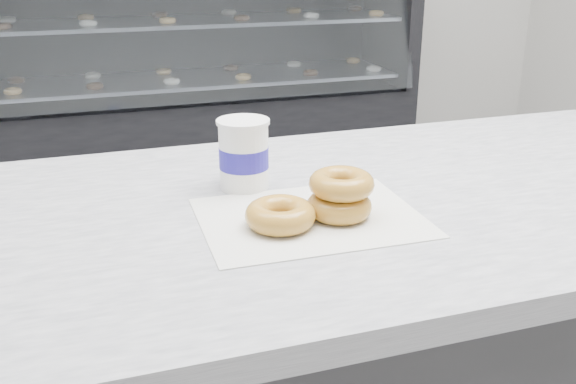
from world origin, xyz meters
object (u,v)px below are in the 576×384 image
object	(u,v)px
donut_stack	(340,195)
counter	(460,383)
coffee_cup	(244,153)
donut_single	(280,215)
display_case	(203,93)

from	to	relation	value
donut_stack	counter	bearing A→B (deg)	13.60
donut_stack	coffee_cup	world-z (taller)	coffee_cup
donut_single	donut_stack	distance (m)	0.10
coffee_cup	display_case	bearing A→B (deg)	68.84
display_case	donut_single	world-z (taller)	display_case
donut_single	donut_stack	xyz separation A→B (m)	(0.10, 0.01, 0.02)
counter	donut_stack	distance (m)	0.58
counter	donut_single	bearing A→B (deg)	-168.43
donut_single	display_case	bearing A→B (deg)	81.58
display_case	donut_stack	distance (m)	2.85
counter	display_case	size ratio (longest dim) A/B	1.28
counter	donut_single	distance (m)	0.63
donut_single	coffee_cup	distance (m)	0.19
counter	donut_stack	xyz separation A→B (m)	(-0.32, -0.08, 0.49)
display_case	coffee_cup	world-z (taller)	display_case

